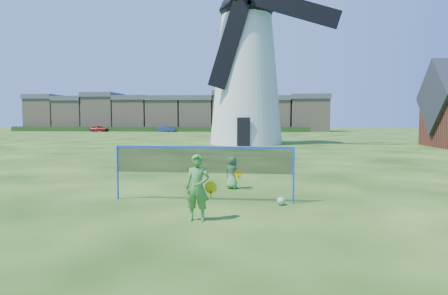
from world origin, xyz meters
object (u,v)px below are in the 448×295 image
car_right (166,129)px  play_ball (281,201)px  player_girl (197,188)px  car_left (99,129)px  badminton_net (203,161)px  player_boy (233,173)px  windmill (246,68)px

car_right → play_ball: bearing=-174.0°
player_girl → car_left: (-31.94, 64.37, -0.13)m
car_left → badminton_net: bearing=-149.2°
badminton_net → car_left: 69.86m
player_girl → car_left: bearing=118.1°
badminton_net → car_left: (-31.70, 62.25, -0.51)m
player_girl → play_ball: player_girl is taller
player_boy → car_right: car_right is taller
badminton_net → car_left: badminton_net is taller
windmill → player_girl: 29.64m
windmill → player_boy: size_ratio=20.16×
player_girl → car_right: bearing=107.7°
badminton_net → car_right: 67.22m
badminton_net → car_right: bearing=106.3°
player_boy → play_ball: bearing=148.3°
windmill → play_ball: bearing=-84.3°
player_girl → player_boy: (0.38, 4.21, -0.22)m
player_girl → player_boy: bearing=86.6°
badminton_net → car_left: bearing=117.0°
windmill → player_girl: size_ratio=14.36×
badminton_net → player_boy: (0.62, 2.10, -0.60)m
play_ball → windmill: bearing=95.7°
windmill → player_boy: bearing=-87.3°
player_girl → car_right: 69.31m
windmill → car_right: bearing=115.9°
player_boy → car_left: size_ratio=0.29×
player_boy → play_ball: player_boy is taller
player_boy → play_ball: (1.54, -2.35, -0.43)m
badminton_net → play_ball: (2.16, -0.25, -1.03)m
windmill → car_left: (-31.17, 35.47, -6.64)m
player_boy → car_right: bearing=-47.7°
player_girl → car_right: size_ratio=0.41×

